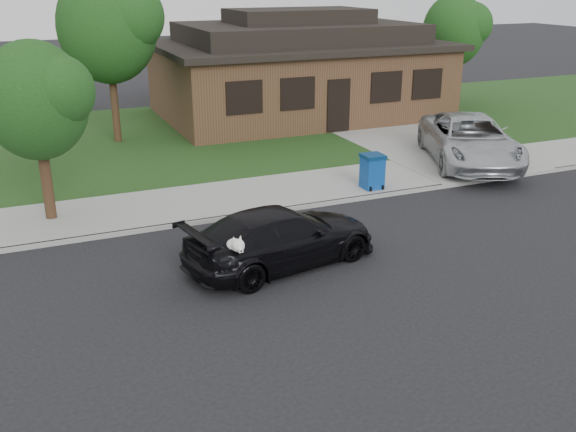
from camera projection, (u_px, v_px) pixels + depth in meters
name	position (u px, v px, depth m)	size (l,w,h in m)	color
ground	(399.00, 249.00, 15.31)	(120.00, 120.00, 0.00)	black
sidewalk	(311.00, 187.00, 19.60)	(60.00, 3.00, 0.12)	gray
curb	(333.00, 202.00, 18.31)	(60.00, 0.12, 0.12)	gray
lawn	(229.00, 132.00, 26.48)	(60.00, 13.00, 0.13)	#193814
driveway	(392.00, 134.00, 26.10)	(4.50, 13.00, 0.14)	gray
sedan	(281.00, 237.00, 14.29)	(4.83, 2.73, 1.32)	black
minivan	(470.00, 140.00, 21.62)	(2.63, 5.70, 1.58)	#B7BABF
recycling_bin	(372.00, 171.00, 19.18)	(0.63, 0.68, 1.04)	#0D3E91
house	(298.00, 70.00, 28.95)	(12.60, 8.60, 4.65)	#422B1C
tree_0	(112.00, 24.00, 23.23)	(3.78, 3.60, 6.34)	#332114
tree_1	(457.00, 29.00, 30.87)	(3.15, 3.00, 5.25)	#332114
tree_2	(41.00, 99.00, 15.85)	(2.73, 2.60, 4.59)	#332114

